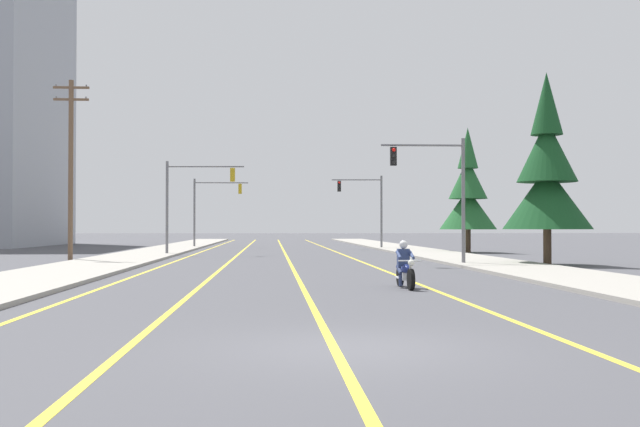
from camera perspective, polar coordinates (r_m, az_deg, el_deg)
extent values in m
plane|color=#47474C|center=(11.74, 2.54, -10.25)|extent=(400.00, 400.00, 0.00)
cube|color=yellow|center=(56.56, -2.76, -2.91)|extent=(0.16, 100.00, 0.01)
cube|color=yellow|center=(56.60, -6.01, -2.91)|extent=(0.16, 100.00, 0.01)
cube|color=yellow|center=(56.76, 1.14, -2.91)|extent=(0.16, 100.00, 0.01)
cube|color=yellow|center=(56.79, -9.00, -2.90)|extent=(0.16, 100.00, 0.01)
cube|color=#9E998E|center=(52.67, 8.11, -2.97)|extent=(4.40, 110.00, 0.14)
cube|color=#9E998E|center=(52.21, -12.89, -2.98)|extent=(4.40, 110.00, 0.14)
cylinder|color=black|center=(22.26, 6.96, -5.04)|extent=(0.14, 0.64, 0.64)
cylinder|color=black|center=(23.77, 6.13, -4.78)|extent=(0.14, 0.64, 0.64)
cylinder|color=silver|center=(22.34, 6.90, -4.21)|extent=(0.08, 0.33, 0.68)
sphere|color=white|center=(22.18, 6.99, -3.76)|extent=(0.20, 0.20, 0.20)
cylinder|color=silver|center=(22.38, 6.87, -3.61)|extent=(0.70, 0.07, 0.04)
ellipsoid|color=navy|center=(22.88, 6.60, -4.22)|extent=(0.34, 0.57, 0.28)
cube|color=silver|center=(23.01, 6.53, -4.78)|extent=(0.26, 0.45, 0.24)
cube|color=black|center=(23.31, 6.36, -4.31)|extent=(0.30, 0.53, 0.12)
cube|color=navy|center=(23.71, 6.16, -4.07)|extent=(0.21, 0.37, 0.08)
cylinder|color=silver|center=(23.38, 5.99, -4.89)|extent=(0.10, 0.55, 0.08)
cube|color=navy|center=(23.26, 6.38, -3.38)|extent=(0.37, 0.25, 0.56)
sphere|color=silver|center=(23.22, 6.39, -2.38)|extent=(0.26, 0.26, 0.26)
cylinder|color=navy|center=(23.17, 6.80, -4.33)|extent=(0.16, 0.44, 0.30)
cylinder|color=navy|center=(23.02, 6.95, -5.10)|extent=(0.12, 0.16, 0.35)
cylinder|color=navy|center=(23.04, 7.01, -3.16)|extent=(0.12, 0.53, 0.27)
cylinder|color=navy|center=(23.11, 6.12, -4.34)|extent=(0.16, 0.44, 0.30)
cylinder|color=navy|center=(22.95, 6.16, -5.12)|extent=(0.12, 0.16, 0.35)
cylinder|color=navy|center=(22.96, 6.03, -3.17)|extent=(0.12, 0.53, 0.27)
cylinder|color=slate|center=(36.99, 10.89, 0.89)|extent=(0.18, 0.18, 6.20)
cylinder|color=slate|center=(36.75, 7.81, 5.19)|extent=(4.04, 0.16, 0.11)
cube|color=black|center=(36.46, 5.63, 4.37)|extent=(0.30, 0.24, 0.90)
sphere|color=red|center=(36.33, 5.66, 4.86)|extent=(0.18, 0.18, 0.18)
sphere|color=black|center=(36.30, 5.66, 4.39)|extent=(0.18, 0.18, 0.18)
sphere|color=black|center=(36.28, 5.67, 3.92)|extent=(0.18, 0.18, 0.18)
cylinder|color=slate|center=(50.07, -11.61, 0.40)|extent=(0.18, 0.18, 6.20)
cylinder|color=slate|center=(49.78, -8.73, 3.57)|extent=(5.07, 0.42, 0.11)
cube|color=#B79319|center=(49.51, -6.70, 2.95)|extent=(0.31, 0.26, 0.90)
sphere|color=red|center=(49.68, -6.67, 3.29)|extent=(0.18, 0.18, 0.18)
sphere|color=black|center=(49.66, -6.68, 2.94)|extent=(0.18, 0.18, 0.18)
sphere|color=black|center=(49.64, -6.68, 2.59)|extent=(0.18, 0.18, 0.18)
cylinder|color=slate|center=(63.23, 4.72, 0.10)|extent=(0.18, 0.18, 6.20)
cylinder|color=slate|center=(63.19, 2.81, 2.59)|extent=(4.20, 0.35, 0.11)
cube|color=black|center=(63.09, 1.48, 2.09)|extent=(0.31, 0.26, 0.90)
sphere|color=red|center=(62.95, 1.48, 2.37)|extent=(0.18, 0.18, 0.18)
sphere|color=black|center=(62.93, 1.48, 2.10)|extent=(0.18, 0.18, 0.18)
sphere|color=black|center=(62.92, 1.48, 1.83)|extent=(0.18, 0.18, 0.18)
cylinder|color=slate|center=(67.90, -9.57, 0.03)|extent=(0.18, 0.18, 6.20)
cylinder|color=slate|center=(67.83, -7.54, 2.35)|extent=(4.80, 0.16, 0.11)
cube|color=#B79319|center=(67.72, -6.13, 1.89)|extent=(0.30, 0.24, 0.90)
sphere|color=red|center=(67.89, -6.12, 2.13)|extent=(0.18, 0.18, 0.18)
sphere|color=black|center=(67.88, -6.12, 1.88)|extent=(0.18, 0.18, 0.18)
sphere|color=black|center=(67.86, -6.12, 1.63)|extent=(0.18, 0.18, 0.18)
cylinder|color=brown|center=(42.67, -18.51, 3.12)|extent=(0.26, 0.26, 9.85)
cube|color=brown|center=(43.23, -18.47, 9.11)|extent=(1.92, 0.12, 0.12)
cylinder|color=slate|center=(43.46, -19.52, 9.20)|extent=(0.08, 0.08, 0.12)
cylinder|color=slate|center=(43.05, -17.42, 9.29)|extent=(0.08, 0.08, 0.12)
cube|color=brown|center=(43.12, -18.48, 8.26)|extent=(1.88, 0.12, 0.12)
cylinder|color=slate|center=(43.34, -19.50, 8.36)|extent=(0.08, 0.08, 0.12)
cylinder|color=slate|center=(42.94, -17.45, 8.43)|extent=(0.08, 0.08, 0.12)
cylinder|color=#4C3828|center=(38.14, 16.98, -2.48)|extent=(0.39, 0.39, 1.76)
cone|color=#14421E|center=(38.15, 16.96, 1.17)|extent=(4.31, 4.31, 3.09)
cone|color=#14421E|center=(38.31, 16.94, 4.63)|extent=(2.93, 2.93, 3.09)
cone|color=#14421E|center=(38.60, 16.92, 8.05)|extent=(1.55, 1.55, 3.09)
cylinder|color=#4C3828|center=(55.24, 11.25, -2.07)|extent=(0.38, 0.38, 1.69)
cone|color=#1E5628|center=(55.24, 11.24, 0.34)|extent=(4.13, 4.13, 2.96)
cone|color=#1E5628|center=(55.34, 11.23, 2.64)|extent=(2.81, 2.81, 2.96)
cone|color=#1E5628|center=(55.52, 11.23, 4.93)|extent=(1.49, 1.49, 2.96)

